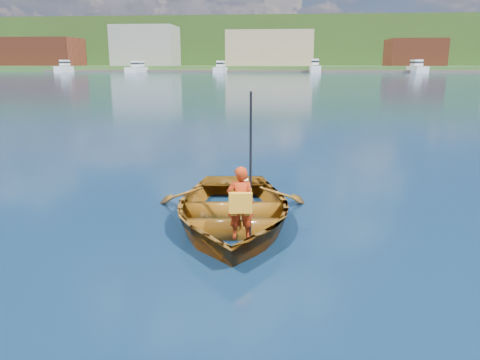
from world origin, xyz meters
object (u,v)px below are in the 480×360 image
marina_yachts (287,68)px  dock (253,71)px  child_paddler (241,202)px  rowboat (231,210)px

marina_yachts → dock: bearing=156.7°
child_paddler → dock: child_paddler is taller
rowboat → marina_yachts: bearing=89.4°
rowboat → child_paddler: 1.00m
rowboat → dock: 148.20m
dock → child_paddler: bearing=-86.3°
marina_yachts → rowboat: bearing=-90.6°
child_paddler → rowboat: bearing=105.2°
marina_yachts → child_paddler: bearing=-90.5°
dock → marina_yachts: marina_yachts is taller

